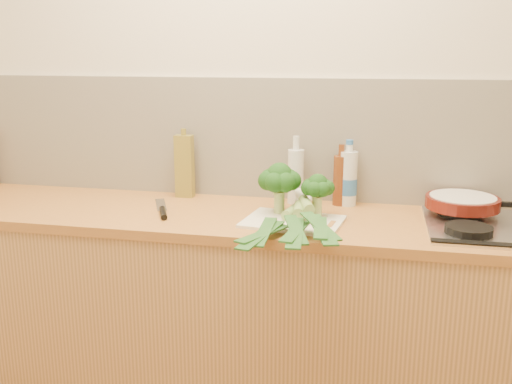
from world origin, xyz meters
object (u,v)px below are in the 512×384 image
(chopping_board, at_px, (293,222))
(skillet, at_px, (463,202))
(chefs_knife, at_px, (163,211))
(gas_hob, at_px, (506,226))

(chopping_board, distance_m, skillet, 0.70)
(chopping_board, distance_m, chefs_knife, 0.55)
(gas_hob, height_order, chopping_board, gas_hob)
(gas_hob, xyz_separation_m, skillet, (-0.14, 0.14, 0.05))
(chopping_board, xyz_separation_m, skillet, (0.66, 0.22, 0.06))
(gas_hob, bearing_deg, chefs_knife, -177.45)
(skillet, bearing_deg, chopping_board, -162.35)
(gas_hob, relative_size, chefs_knife, 1.78)
(gas_hob, relative_size, chopping_board, 1.56)
(chopping_board, relative_size, skillet, 0.88)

